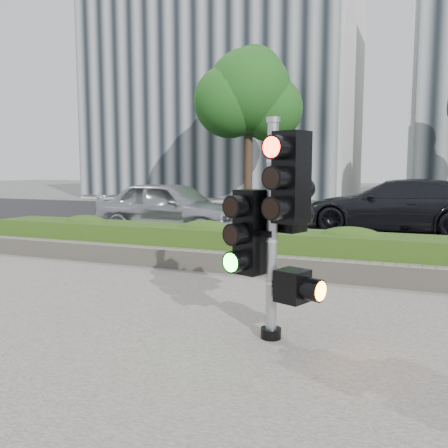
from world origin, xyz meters
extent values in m
plane|color=#51514C|center=(0.00, 0.00, 0.00)|extent=(120.00, 120.00, 0.00)
cube|color=#9E9389|center=(0.00, -2.50, 0.01)|extent=(16.00, 11.00, 0.03)
cube|color=black|center=(0.00, 10.00, 0.01)|extent=(60.00, 13.00, 0.02)
cube|color=gray|center=(0.00, 3.15, 0.06)|extent=(60.00, 0.25, 0.12)
cube|color=gray|center=(0.00, 1.90, 0.20)|extent=(12.00, 0.32, 0.34)
cube|color=#4E7825|center=(0.00, 2.55, 0.37)|extent=(12.00, 1.00, 0.68)
cube|color=#B7B7B2|center=(-9.00, 23.00, 7.50)|extent=(16.00, 9.00, 15.00)
cylinder|color=black|center=(-4.50, 14.50, 2.02)|extent=(0.36, 0.36, 4.03)
sphere|color=#1E4B15|center=(-4.50, 14.50, 5.18)|extent=(3.74, 3.74, 3.74)
sphere|color=#1E4B15|center=(-3.64, 14.86, 4.46)|extent=(2.88, 2.88, 2.88)
sphere|color=#1E4B15|center=(-5.22, 14.07, 4.75)|extent=(3.17, 3.17, 3.17)
sphere|color=#1E4B15|center=(-4.50, 15.22, 6.05)|extent=(2.59, 2.59, 2.59)
cylinder|color=black|center=(1.13, -0.96, 0.08)|extent=(0.22, 0.22, 0.11)
cylinder|color=gray|center=(1.13, -0.96, 1.15)|extent=(0.11, 0.11, 2.24)
cylinder|color=gray|center=(1.13, -0.96, 2.30)|extent=(0.14, 0.14, 0.05)
cube|color=#FF1107|center=(1.36, -1.08, 1.73)|extent=(0.37, 0.37, 0.90)
cube|color=#14E51E|center=(0.88, -0.90, 1.15)|extent=(0.37, 0.37, 0.90)
cube|color=black|center=(1.25, -0.73, 1.45)|extent=(0.37, 0.37, 0.61)
cube|color=orange|center=(1.37, -1.01, 0.63)|extent=(0.37, 0.37, 0.33)
imported|color=#9FA1A6|center=(-3.66, 5.73, 0.76)|extent=(4.52, 2.16, 1.49)
imported|color=black|center=(1.98, 8.74, 0.78)|extent=(5.33, 2.34, 1.52)
camera|label=1|loc=(2.49, -5.63, 1.80)|focal=38.00mm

